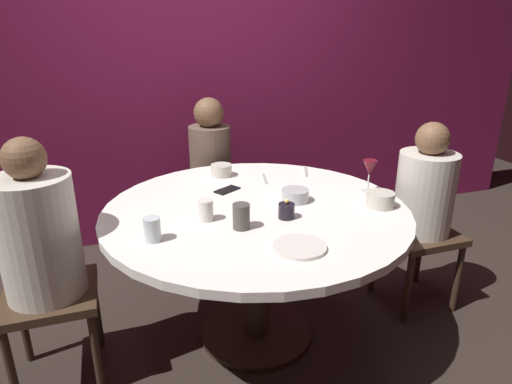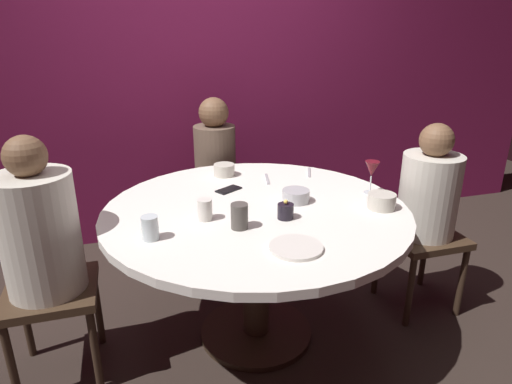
# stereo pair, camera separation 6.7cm
# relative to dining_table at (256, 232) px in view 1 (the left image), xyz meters

# --- Properties ---
(ground_plane) EXTENTS (8.00, 8.00, 0.00)m
(ground_plane) POSITION_rel_dining_table_xyz_m (0.00, 0.00, -0.62)
(ground_plane) COLOR #2D231E
(back_wall) EXTENTS (6.00, 0.10, 2.60)m
(back_wall) POSITION_rel_dining_table_xyz_m (0.00, 1.44, 0.68)
(back_wall) COLOR maroon
(back_wall) RESTS_ON ground
(dining_table) EXTENTS (1.49, 1.49, 0.75)m
(dining_table) POSITION_rel_dining_table_xyz_m (0.00, 0.00, 0.00)
(dining_table) COLOR white
(dining_table) RESTS_ON ground
(seated_diner_left) EXTENTS (0.40, 0.40, 1.18)m
(seated_diner_left) POSITION_rel_dining_table_xyz_m (-0.97, 0.00, 0.11)
(seated_diner_left) COLOR #3F2D1E
(seated_diner_left) RESTS_ON ground
(seated_diner_back) EXTENTS (0.40, 0.40, 1.14)m
(seated_diner_back) POSITION_rel_dining_table_xyz_m (0.00, 0.98, 0.09)
(seated_diner_back) COLOR #3F2D1E
(seated_diner_back) RESTS_ON ground
(seated_diner_right) EXTENTS (0.40, 0.40, 1.10)m
(seated_diner_right) POSITION_rel_dining_table_xyz_m (1.00, 0.00, 0.07)
(seated_diner_right) COLOR #3F2D1E
(seated_diner_right) RESTS_ON ground
(candle_holder) EXTENTS (0.08, 0.08, 0.09)m
(candle_holder) POSITION_rel_dining_table_xyz_m (0.09, -0.17, 0.17)
(candle_holder) COLOR black
(candle_holder) RESTS_ON dining_table
(wine_glass) EXTENTS (0.08, 0.08, 0.18)m
(wine_glass) POSITION_rel_dining_table_xyz_m (0.63, 0.01, 0.26)
(wine_glass) COLOR silver
(wine_glass) RESTS_ON dining_table
(dinner_plate) EXTENTS (0.22, 0.22, 0.01)m
(dinner_plate) POSITION_rel_dining_table_xyz_m (0.03, -0.46, 0.14)
(dinner_plate) COLOR silver
(dinner_plate) RESTS_ON dining_table
(cell_phone) EXTENTS (0.16, 0.13, 0.01)m
(cell_phone) POSITION_rel_dining_table_xyz_m (-0.07, 0.27, 0.14)
(cell_phone) COLOR black
(cell_phone) RESTS_ON dining_table
(bowl_serving_large) EXTENTS (0.14, 0.14, 0.06)m
(bowl_serving_large) POSITION_rel_dining_table_xyz_m (0.21, 0.02, 0.16)
(bowl_serving_large) COLOR #B7B7BC
(bowl_serving_large) RESTS_ON dining_table
(bowl_salad_center) EXTENTS (0.12, 0.12, 0.07)m
(bowl_salad_center) POSITION_rel_dining_table_xyz_m (-0.04, 0.53, 0.17)
(bowl_salad_center) COLOR beige
(bowl_salad_center) RESTS_ON dining_table
(bowl_small_white) EXTENTS (0.13, 0.13, 0.07)m
(bowl_small_white) POSITION_rel_dining_table_xyz_m (0.58, -0.19, 0.17)
(bowl_small_white) COLOR beige
(bowl_small_white) RESTS_ON dining_table
(cup_near_candle) EXTENTS (0.08, 0.08, 0.11)m
(cup_near_candle) POSITION_rel_dining_table_xyz_m (-0.14, -0.21, 0.19)
(cup_near_candle) COLOR #4C4742
(cup_near_candle) RESTS_ON dining_table
(cup_by_left_diner) EXTENTS (0.07, 0.07, 0.10)m
(cup_by_left_diner) POSITION_rel_dining_table_xyz_m (-0.52, -0.21, 0.18)
(cup_by_left_diner) COLOR silver
(cup_by_left_diner) RESTS_ON dining_table
(cup_by_right_diner) EXTENTS (0.07, 0.07, 0.10)m
(cup_by_right_diner) POSITION_rel_dining_table_xyz_m (-0.26, -0.07, 0.18)
(cup_by_right_diner) COLOR silver
(cup_by_right_diner) RESTS_ON dining_table
(fork_near_plate) EXTENTS (0.08, 0.17, 0.01)m
(fork_near_plate) POSITION_rel_dining_table_xyz_m (0.46, 0.43, 0.14)
(fork_near_plate) COLOR #B7B7BC
(fork_near_plate) RESTS_ON dining_table
(knife_near_plate) EXTENTS (0.06, 0.18, 0.01)m
(knife_near_plate) POSITION_rel_dining_table_xyz_m (0.18, 0.38, 0.14)
(knife_near_plate) COLOR #B7B7BC
(knife_near_plate) RESTS_ON dining_table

